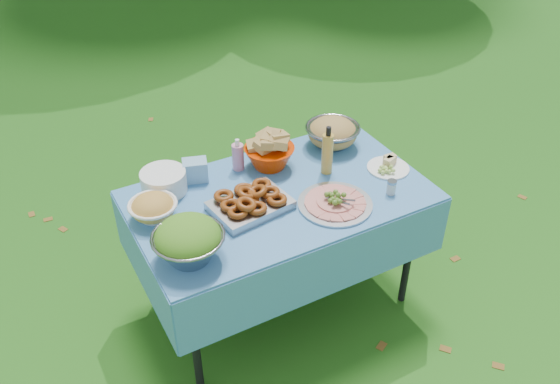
# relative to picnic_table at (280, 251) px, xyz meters

# --- Properties ---
(ground) EXTENTS (80.00, 80.00, 0.00)m
(ground) POSITION_rel_picnic_table_xyz_m (0.00, 0.00, -0.38)
(ground) COLOR #0F3B0A
(ground) RESTS_ON ground
(picnic_table) EXTENTS (1.46, 0.86, 0.76)m
(picnic_table) POSITION_rel_picnic_table_xyz_m (0.00, 0.00, 0.00)
(picnic_table) COLOR #78BDE6
(picnic_table) RESTS_ON ground
(salad_bowl) EXTENTS (0.39, 0.39, 0.20)m
(salad_bowl) POSITION_rel_picnic_table_xyz_m (-0.57, -0.23, 0.48)
(salad_bowl) COLOR gray
(salad_bowl) RESTS_ON picnic_table
(pasta_bowl_white) EXTENTS (0.25, 0.25, 0.12)m
(pasta_bowl_white) POSITION_rel_picnic_table_xyz_m (-0.61, 0.12, 0.44)
(pasta_bowl_white) COLOR white
(pasta_bowl_white) RESTS_ON picnic_table
(plate_stack) EXTENTS (0.27, 0.27, 0.11)m
(plate_stack) POSITION_rel_picnic_table_xyz_m (-0.49, 0.30, 0.44)
(plate_stack) COLOR white
(plate_stack) RESTS_ON picnic_table
(wipes_box) EXTENTS (0.14, 0.12, 0.11)m
(wipes_box) POSITION_rel_picnic_table_xyz_m (-0.32, 0.32, 0.44)
(wipes_box) COLOR #82B3D8
(wipes_box) RESTS_ON picnic_table
(sanitizer_bottle) EXTENTS (0.08, 0.08, 0.18)m
(sanitizer_bottle) POSITION_rel_picnic_table_xyz_m (-0.08, 0.31, 0.47)
(sanitizer_bottle) COLOR pink
(sanitizer_bottle) RESTS_ON picnic_table
(bread_bowl) EXTENTS (0.35, 0.35, 0.18)m
(bread_bowl) POSITION_rel_picnic_table_xyz_m (0.07, 0.25, 0.47)
(bread_bowl) COLOR red
(bread_bowl) RESTS_ON picnic_table
(pasta_bowl_steel) EXTENTS (0.37, 0.37, 0.16)m
(pasta_bowl_steel) POSITION_rel_picnic_table_xyz_m (0.48, 0.27, 0.46)
(pasta_bowl_steel) COLOR gray
(pasta_bowl_steel) RESTS_ON picnic_table
(fried_tray) EXTENTS (0.39, 0.30, 0.09)m
(fried_tray) POSITION_rel_picnic_table_xyz_m (-0.18, -0.04, 0.42)
(fried_tray) COLOR #ABAAAE
(fried_tray) RESTS_ON picnic_table
(charcuterie_platter) EXTENTS (0.43, 0.43, 0.08)m
(charcuterie_platter) POSITION_rel_picnic_table_xyz_m (0.19, -0.21, 0.42)
(charcuterie_platter) COLOR #ACAEB3
(charcuterie_platter) RESTS_ON picnic_table
(oil_bottle) EXTENTS (0.07, 0.07, 0.27)m
(oil_bottle) POSITION_rel_picnic_table_xyz_m (0.31, 0.06, 0.51)
(oil_bottle) COLOR gold
(oil_bottle) RESTS_ON picnic_table
(cheese_plate) EXTENTS (0.23, 0.23, 0.06)m
(cheese_plate) POSITION_rel_picnic_table_xyz_m (0.61, -0.08, 0.41)
(cheese_plate) COLOR white
(cheese_plate) RESTS_ON picnic_table
(shaker) EXTENTS (0.06, 0.06, 0.08)m
(shaker) POSITION_rel_picnic_table_xyz_m (0.49, -0.26, 0.42)
(shaker) COLOR silver
(shaker) RESTS_ON picnic_table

